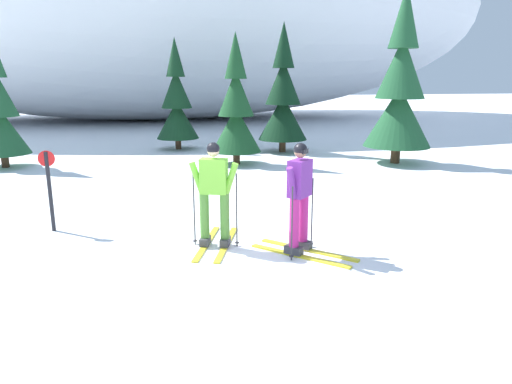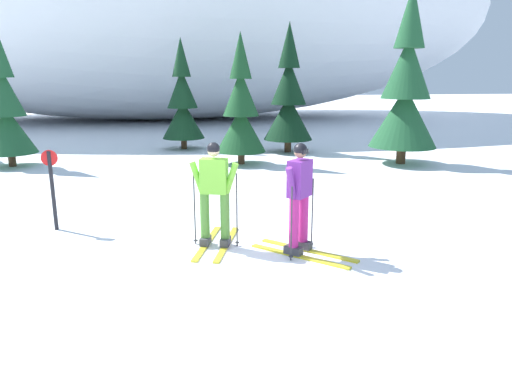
# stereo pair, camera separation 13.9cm
# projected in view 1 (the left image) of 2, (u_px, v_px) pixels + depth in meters

# --- Properties ---
(ground_plane) EXTENTS (120.00, 120.00, 0.00)m
(ground_plane) POSITION_uv_depth(u_px,v_px,m) (228.00, 277.00, 6.51)
(ground_plane) COLOR white
(skier_lime_jacket) EXTENTS (0.91, 1.71, 1.71)m
(skier_lime_jacket) POSITION_uv_depth(u_px,v_px,m) (214.00, 193.00, 7.46)
(skier_lime_jacket) COLOR gold
(skier_lime_jacket) RESTS_ON ground
(skier_purple_jacket) EXTENTS (1.50, 1.47, 1.74)m
(skier_purple_jacket) POSITION_uv_depth(u_px,v_px,m) (300.00, 197.00, 7.19)
(skier_purple_jacket) COLOR gold
(skier_purple_jacket) RESTS_ON ground
(pine_tree_center_left) EXTENTS (1.57, 1.57, 4.08)m
(pine_tree_center_left) POSITION_uv_depth(u_px,v_px,m) (177.00, 103.00, 17.46)
(pine_tree_center_left) COLOR #47301E
(pine_tree_center_left) RESTS_ON ground
(pine_tree_center_right) EXTENTS (1.54, 1.54, 4.00)m
(pine_tree_center_right) POSITION_uv_depth(u_px,v_px,m) (236.00, 110.00, 14.42)
(pine_tree_center_right) COLOR #47301E
(pine_tree_center_right) RESTS_ON ground
(pine_tree_right) EXTENTS (1.75, 1.75, 4.54)m
(pine_tree_right) POSITION_uv_depth(u_px,v_px,m) (283.00, 99.00, 16.76)
(pine_tree_right) COLOR #47301E
(pine_tree_right) RESTS_ON ground
(pine_tree_far_right) EXTENTS (2.07, 2.07, 5.37)m
(pine_tree_far_right) POSITION_uv_depth(u_px,v_px,m) (400.00, 91.00, 14.47)
(pine_tree_far_right) COLOR #47301E
(pine_tree_far_right) RESTS_ON ground
(snow_ridge_background) EXTENTS (42.53, 21.35, 14.07)m
(snow_ridge_background) POSITION_uv_depth(u_px,v_px,m) (149.00, 3.00, 28.62)
(snow_ridge_background) COLOR white
(snow_ridge_background) RESTS_ON ground
(trail_marker_post) EXTENTS (0.28, 0.07, 1.45)m
(trail_marker_post) POSITION_uv_depth(u_px,v_px,m) (49.00, 186.00, 8.25)
(trail_marker_post) COLOR black
(trail_marker_post) RESTS_ON ground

